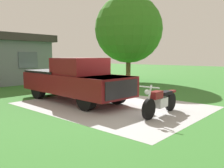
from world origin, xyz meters
name	(u,v)px	position (x,y,z in m)	size (l,w,h in m)	color
ground_plane	(112,105)	(0.00, 0.00, 0.00)	(80.00, 80.00, 0.00)	#35712C
driveway_pad	(112,105)	(0.00, 0.00, 0.00)	(5.28, 7.08, 0.01)	#A6A6A6
motorcycle	(160,101)	(-0.10, -2.27, 0.47)	(2.21, 0.70, 1.09)	black
pickup_truck	(74,79)	(-0.44, 1.86, 0.95)	(2.25, 5.71, 1.90)	black
shade_tree	(129,29)	(7.59, 5.03, 4.03)	(5.18, 5.18, 6.63)	brown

